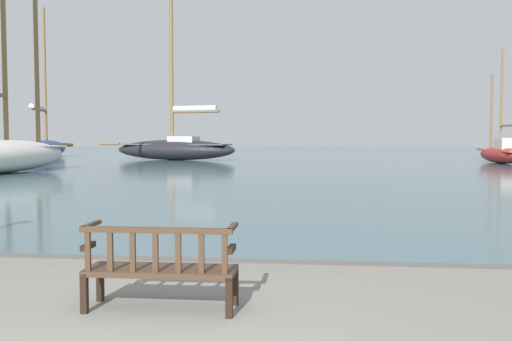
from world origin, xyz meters
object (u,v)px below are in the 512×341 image
sailboat_far_port (501,153)px  sailboat_mid_port (176,147)px  sailboat_distant_harbor (4,151)px  sailboat_centre_channel (45,146)px  park_bench (160,267)px

sailboat_far_port → sailboat_mid_port: (-22.02, 2.53, 0.28)m
sailboat_distant_harbor → sailboat_centre_channel: sailboat_distant_harbor is taller
park_bench → sailboat_centre_channel: size_ratio=0.13×
sailboat_far_port → sailboat_mid_port: 22.17m
sailboat_centre_channel → sailboat_far_port: size_ratio=1.61×
park_bench → sailboat_distant_harbor: 23.75m
sailboat_centre_channel → park_bench: bearing=-62.2°
sailboat_far_port → sailboat_mid_port: size_ratio=0.58×
sailboat_distant_harbor → sailboat_centre_channel: size_ratio=1.03×
sailboat_distant_harbor → sailboat_far_port: sailboat_distant_harbor is taller
sailboat_centre_channel → sailboat_far_port: sailboat_centre_channel is taller
park_bench → sailboat_centre_channel: bearing=117.8°
sailboat_centre_channel → sailboat_mid_port: (11.99, -4.18, 0.06)m
park_bench → sailboat_centre_channel: sailboat_centre_channel is taller
sailboat_mid_port → sailboat_distant_harbor: bearing=-107.0°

